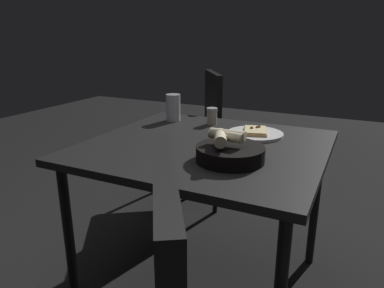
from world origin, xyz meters
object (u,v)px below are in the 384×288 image
object	(u,v)px
pizza_plate	(255,133)
dining_table	(206,158)
beer_glass	(173,109)
chair_far	(196,133)
bread_basket	(230,151)
pepper_shaker	(212,117)

from	to	relation	value
pizza_plate	dining_table	bearing A→B (deg)	-125.55
beer_glass	chair_far	distance (m)	0.55
bread_basket	pizza_plate	bearing A→B (deg)	92.18
dining_table	pizza_plate	distance (m)	0.27
pepper_shaker	chair_far	world-z (taller)	chair_far
bread_basket	beer_glass	xyz separation A→B (m)	(-0.49, 0.46, 0.03)
dining_table	chair_far	size ratio (longest dim) A/B	1.07
pepper_shaker	chair_far	bearing A→B (deg)	123.71
pizza_plate	pepper_shaker	distance (m)	0.28
dining_table	chair_far	xyz separation A→B (m)	(-0.42, 0.78, -0.13)
pepper_shaker	chair_far	distance (m)	0.61
dining_table	chair_far	distance (m)	0.90
dining_table	beer_glass	world-z (taller)	beer_glass
dining_table	bread_basket	size ratio (longest dim) A/B	3.89
bread_basket	chair_far	xyz separation A→B (m)	(-0.58, 0.94, -0.23)
bread_basket	pepper_shaker	size ratio (longest dim) A/B	2.93
dining_table	bread_basket	xyz separation A→B (m)	(0.17, -0.16, 0.10)
beer_glass	chair_far	bearing A→B (deg)	101.14
beer_glass	pepper_shaker	world-z (taller)	beer_glass
dining_table	pepper_shaker	size ratio (longest dim) A/B	11.42
dining_table	chair_far	world-z (taller)	chair_far
pizza_plate	chair_far	world-z (taller)	chair_far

